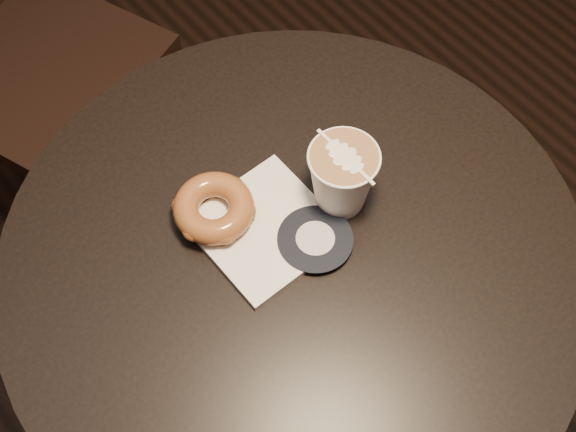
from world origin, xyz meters
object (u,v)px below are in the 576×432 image
(pastry_bag, at_px, (265,229))
(latte_cup, at_px, (342,178))
(cafe_table, at_px, (293,320))
(doughnut, at_px, (214,208))

(pastry_bag, relative_size, latte_cup, 1.57)
(latte_cup, bearing_deg, cafe_table, -165.26)
(doughnut, relative_size, latte_cup, 1.03)
(pastry_bag, xyz_separation_m, latte_cup, (0.10, -0.02, 0.04))
(doughnut, bearing_deg, latte_cup, -29.29)
(cafe_table, height_order, pastry_bag, pastry_bag)
(cafe_table, bearing_deg, latte_cup, 14.74)
(latte_cup, bearing_deg, doughnut, 150.71)
(pastry_bag, bearing_deg, doughnut, 124.78)
(pastry_bag, distance_m, doughnut, 0.07)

